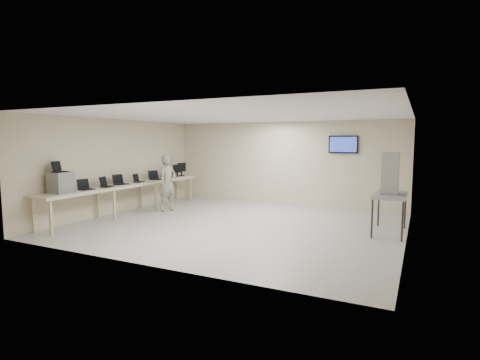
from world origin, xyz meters
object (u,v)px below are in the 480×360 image
at_px(workbench, 129,186).
at_px(soldier, 168,183).
at_px(equipment_box, 61,183).
at_px(side_table, 390,197).

bearing_deg(workbench, soldier, 44.17).
height_order(workbench, soldier, soldier).
relative_size(equipment_box, soldier, 0.29).
bearing_deg(equipment_box, side_table, 21.04).
bearing_deg(side_table, workbench, -173.48).
xyz_separation_m(equipment_box, soldier, (0.89, 3.07, -0.28)).
distance_m(workbench, equipment_box, 2.29).
height_order(equipment_box, side_table, equipment_box).
height_order(equipment_box, soldier, soldier).
relative_size(workbench, equipment_box, 11.83).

